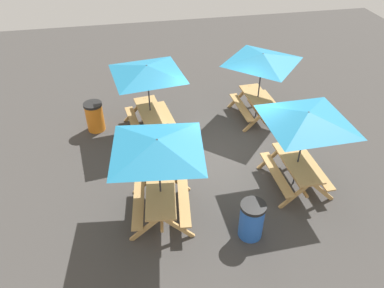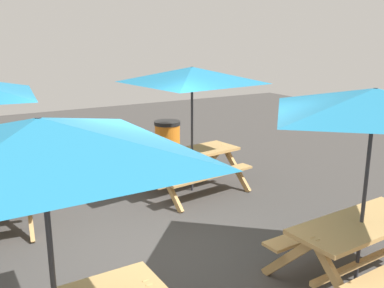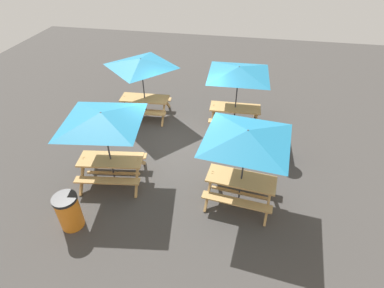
% 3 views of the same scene
% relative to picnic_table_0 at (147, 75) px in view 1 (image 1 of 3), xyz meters
% --- Properties ---
extents(ground_plane, '(24.00, 24.00, 0.00)m').
position_rel_picnic_table_0_xyz_m(ground_plane, '(1.62, 1.95, -1.99)').
color(ground_plane, '#3D3A38').
rests_on(ground_plane, ground).
extents(picnic_table_0, '(2.80, 2.80, 2.34)m').
position_rel_picnic_table_0_xyz_m(picnic_table_0, '(0.00, 0.00, 0.00)').
color(picnic_table_0, tan).
rests_on(picnic_table_0, ground).
extents(picnic_table_1, '(2.10, 2.10, 2.34)m').
position_rel_picnic_table_0_xyz_m(picnic_table_1, '(-0.15, 3.63, 0.00)').
color(picnic_table_1, tan).
rests_on(picnic_table_1, ground).
extents(picnic_table_2, '(2.81, 2.81, 2.34)m').
position_rel_picnic_table_0_xyz_m(picnic_table_2, '(3.68, -0.12, 0.00)').
color(picnic_table_2, tan).
rests_on(picnic_table_2, ground).
extents(picnic_table_3, '(2.83, 2.83, 2.34)m').
position_rel_picnic_table_0_xyz_m(picnic_table_3, '(3.28, 3.54, 0.00)').
color(picnic_table_3, tan).
rests_on(picnic_table_3, ground).
extents(trash_bin_orange, '(0.59, 0.59, 0.98)m').
position_rel_picnic_table_0_xyz_m(trash_bin_orange, '(-0.39, -1.76, -1.49)').
color(trash_bin_orange, orange).
rests_on(trash_bin_orange, ground).
extents(trash_bin_blue, '(0.59, 0.59, 0.98)m').
position_rel_picnic_table_0_xyz_m(trash_bin_blue, '(4.73, 1.83, -1.49)').
color(trash_bin_blue, blue).
rests_on(trash_bin_blue, ground).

